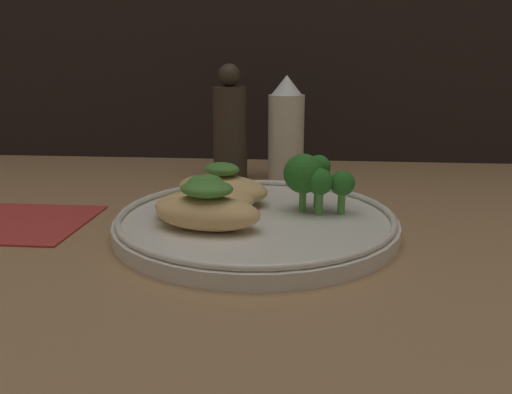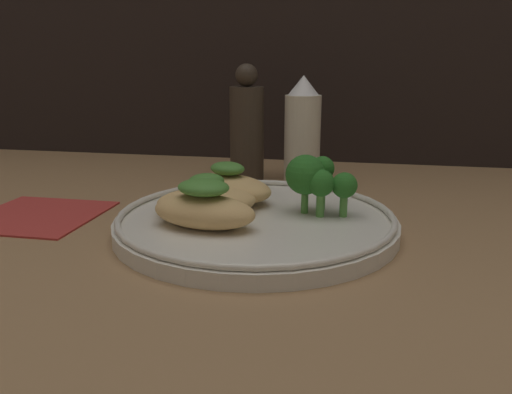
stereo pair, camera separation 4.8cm
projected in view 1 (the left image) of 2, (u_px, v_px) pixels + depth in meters
The scene contains 9 objects.
ground_plane at pixel (256, 235), 48.77cm from camera, with size 180.00×180.00×1.00cm, color #936D47.
plate at pixel (256, 221), 48.37cm from camera, with size 27.20×27.20×2.00cm.
grilled_meat_front at pixel (207, 209), 44.34cm from camera, with size 10.32×6.45×4.48cm.
grilled_meat_middle at pixel (206, 201), 48.43cm from camera, with size 11.36×9.46×4.09cm.
grilled_meat_back at pixel (222, 187), 52.95cm from camera, with size 11.94×9.67×4.28cm.
broccoli_bunch at pixel (314, 177), 48.97cm from camera, with size 7.00×4.93×5.85cm.
sauce_bottle at pixel (286, 131), 67.21cm from camera, with size 4.83×4.83×14.20cm.
pepper_grinder at pixel (230, 129), 67.81cm from camera, with size 4.63×4.63×15.67cm.
napkin at pixel (24, 221), 50.77cm from camera, with size 12.71×12.71×0.40cm.
Camera 1 is at (4.14, -45.85, 16.02)cm, focal length 35.00 mm.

